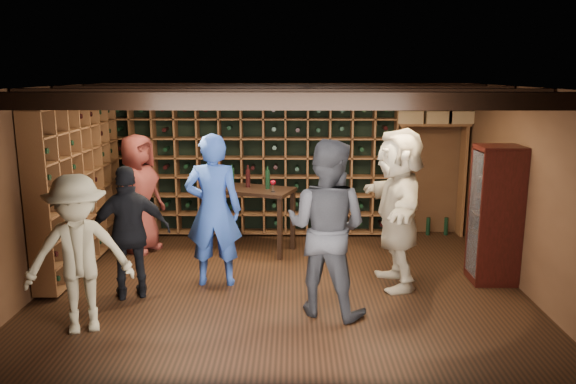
{
  "coord_description": "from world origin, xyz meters",
  "views": [
    {
      "loc": [
        0.13,
        -6.76,
        2.68
      ],
      "look_at": [
        0.07,
        0.2,
        1.19
      ],
      "focal_mm": 35.0,
      "sensor_mm": 36.0,
      "label": 1
    }
  ],
  "objects_px": {
    "guest_beige": "(398,208)",
    "guest_woman_black": "(130,233)",
    "display_cabinet": "(495,218)",
    "guest_khaki": "(79,254)",
    "tasting_table": "(250,196)",
    "man_blue_shirt": "(213,210)",
    "guest_red_floral": "(139,193)",
    "man_grey_suit": "(327,228)"
  },
  "relations": [
    {
      "from": "man_blue_shirt",
      "to": "guest_red_floral",
      "type": "distance_m",
      "value": 1.9
    },
    {
      "from": "guest_red_floral",
      "to": "guest_woman_black",
      "type": "xyz_separation_m",
      "value": [
        0.38,
        -1.82,
        -0.09
      ]
    },
    {
      "from": "display_cabinet",
      "to": "guest_khaki",
      "type": "xyz_separation_m",
      "value": [
        -4.79,
        -1.46,
        -0.02
      ]
    },
    {
      "from": "guest_red_floral",
      "to": "guest_beige",
      "type": "distance_m",
      "value": 3.89
    },
    {
      "from": "man_grey_suit",
      "to": "guest_woman_black",
      "type": "height_order",
      "value": "man_grey_suit"
    },
    {
      "from": "man_blue_shirt",
      "to": "guest_woman_black",
      "type": "bearing_deg",
      "value": 24.07
    },
    {
      "from": "guest_red_floral",
      "to": "tasting_table",
      "type": "distance_m",
      "value": 1.67
    },
    {
      "from": "guest_woman_black",
      "to": "guest_khaki",
      "type": "xyz_separation_m",
      "value": [
        -0.28,
        -0.9,
        0.03
      ]
    },
    {
      "from": "guest_red_floral",
      "to": "tasting_table",
      "type": "height_order",
      "value": "guest_red_floral"
    },
    {
      "from": "man_blue_shirt",
      "to": "guest_beige",
      "type": "distance_m",
      "value": 2.32
    },
    {
      "from": "guest_beige",
      "to": "tasting_table",
      "type": "xyz_separation_m",
      "value": [
        -1.97,
        1.4,
        -0.16
      ]
    },
    {
      "from": "display_cabinet",
      "to": "tasting_table",
      "type": "xyz_separation_m",
      "value": [
        -3.23,
        1.28,
        -0.01
      ]
    },
    {
      "from": "man_blue_shirt",
      "to": "tasting_table",
      "type": "relative_size",
      "value": 1.36
    },
    {
      "from": "guest_red_floral",
      "to": "man_grey_suit",
      "type": "bearing_deg",
      "value": -103.97
    },
    {
      "from": "display_cabinet",
      "to": "guest_woman_black",
      "type": "distance_m",
      "value": 4.55
    },
    {
      "from": "man_grey_suit",
      "to": "guest_woman_black",
      "type": "distance_m",
      "value": 2.35
    },
    {
      "from": "guest_woman_black",
      "to": "guest_khaki",
      "type": "height_order",
      "value": "guest_khaki"
    },
    {
      "from": "guest_beige",
      "to": "tasting_table",
      "type": "relative_size",
      "value": 1.41
    },
    {
      "from": "guest_khaki",
      "to": "guest_red_floral",
      "type": "bearing_deg",
      "value": 72.81
    },
    {
      "from": "tasting_table",
      "to": "man_grey_suit",
      "type": "bearing_deg",
      "value": -45.47
    },
    {
      "from": "guest_woman_black",
      "to": "tasting_table",
      "type": "relative_size",
      "value": 1.13
    },
    {
      "from": "display_cabinet",
      "to": "tasting_table",
      "type": "height_order",
      "value": "display_cabinet"
    },
    {
      "from": "display_cabinet",
      "to": "guest_khaki",
      "type": "height_order",
      "value": "display_cabinet"
    },
    {
      "from": "display_cabinet",
      "to": "guest_beige",
      "type": "distance_m",
      "value": 1.28
    },
    {
      "from": "guest_woman_black",
      "to": "guest_beige",
      "type": "height_order",
      "value": "guest_beige"
    },
    {
      "from": "display_cabinet",
      "to": "guest_beige",
      "type": "relative_size",
      "value": 0.87
    },
    {
      "from": "guest_khaki",
      "to": "tasting_table",
      "type": "xyz_separation_m",
      "value": [
        1.56,
        2.74,
        0.01
      ]
    },
    {
      "from": "display_cabinet",
      "to": "guest_red_floral",
      "type": "height_order",
      "value": "guest_red_floral"
    },
    {
      "from": "tasting_table",
      "to": "man_blue_shirt",
      "type": "bearing_deg",
      "value": -83.96
    },
    {
      "from": "guest_woman_black",
      "to": "man_grey_suit",
      "type": "bearing_deg",
      "value": 150.48
    },
    {
      "from": "man_blue_shirt",
      "to": "tasting_table",
      "type": "bearing_deg",
      "value": -105.72
    },
    {
      "from": "man_grey_suit",
      "to": "guest_woman_black",
      "type": "relative_size",
      "value": 1.23
    },
    {
      "from": "man_blue_shirt",
      "to": "guest_khaki",
      "type": "xyz_separation_m",
      "value": [
        -1.21,
        -1.35,
        -0.14
      ]
    },
    {
      "from": "man_blue_shirt",
      "to": "guest_woman_black",
      "type": "xyz_separation_m",
      "value": [
        -0.94,
        -0.45,
        -0.17
      ]
    },
    {
      "from": "guest_woman_black",
      "to": "guest_khaki",
      "type": "bearing_deg",
      "value": 53.54
    },
    {
      "from": "guest_beige",
      "to": "guest_khaki",
      "type": "bearing_deg",
      "value": -71.84
    },
    {
      "from": "man_blue_shirt",
      "to": "display_cabinet",
      "type": "bearing_deg",
      "value": -179.76
    },
    {
      "from": "guest_woman_black",
      "to": "guest_beige",
      "type": "relative_size",
      "value": 0.8
    },
    {
      "from": "display_cabinet",
      "to": "guest_red_floral",
      "type": "distance_m",
      "value": 5.06
    },
    {
      "from": "guest_beige",
      "to": "guest_woman_black",
      "type": "bearing_deg",
      "value": -84.87
    },
    {
      "from": "man_blue_shirt",
      "to": "guest_beige",
      "type": "bearing_deg",
      "value": 178.24
    },
    {
      "from": "guest_red_floral",
      "to": "guest_khaki",
      "type": "xyz_separation_m",
      "value": [
        0.1,
        -2.72,
        -0.06
      ]
    }
  ]
}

